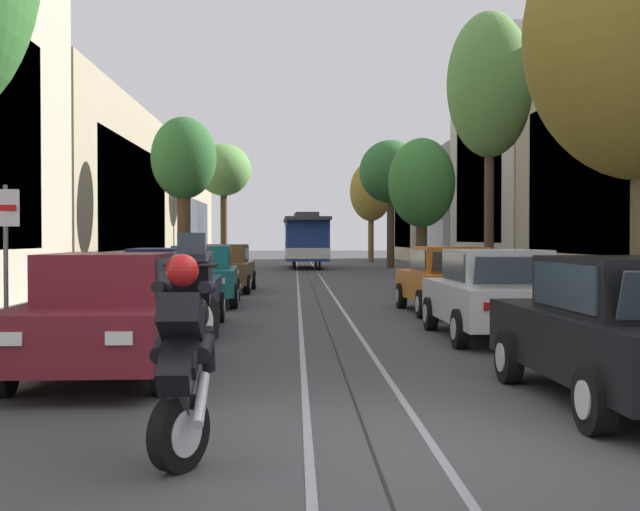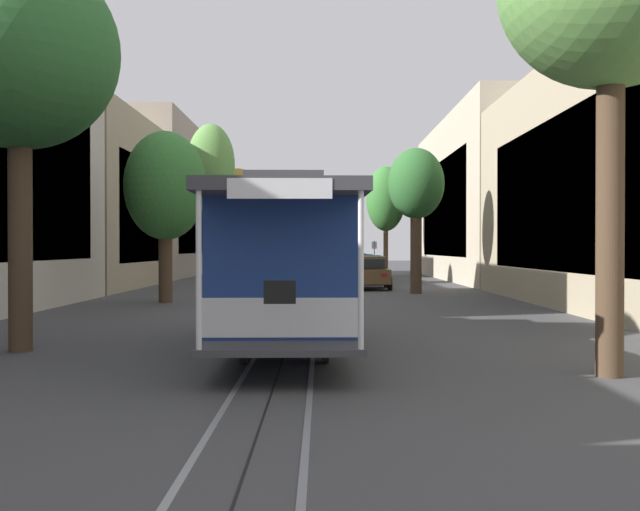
{
  "view_description": "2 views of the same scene",
  "coord_description": "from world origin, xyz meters",
  "px_view_note": "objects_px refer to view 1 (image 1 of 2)",
  "views": [
    {
      "loc": [
        -0.64,
        -7.0,
        1.77
      ],
      "look_at": [
        0.48,
        30.02,
        1.01
      ],
      "focal_mm": 46.29,
      "sensor_mm": 36.0,
      "label": 1
    },
    {
      "loc": [
        -0.69,
        57.51,
        2.01
      ],
      "look_at": [
        -0.61,
        13.54,
        1.54
      ],
      "focal_mm": 43.16,
      "sensor_mm": 36.0,
      "label": 2
    }
  ],
  "objects_px": {
    "fire_hydrant": "(43,329)",
    "street_sign_post": "(6,256)",
    "parked_car_maroon_near_left": "(108,314)",
    "street_tree_kerb_right_mid": "(422,184)",
    "parked_car_black_near_right": "(628,330)",
    "street_tree_kerb_right_fourth": "(391,173)",
    "street_tree_kerb_left_second": "(184,162)",
    "motorcycle_with_rider": "(186,340)",
    "parked_car_orange_mid_right": "(448,279)",
    "cable_car_trolley": "(306,240)",
    "parked_car_white_second_right": "(494,294)",
    "parked_car_brown_fourth_left": "(224,268)",
    "parked_car_navy_second_left": "(171,289)",
    "parked_car_teal_mid_left": "(202,275)",
    "street_tree_kerb_right_second": "(490,87)",
    "street_tree_kerb_right_far": "(371,192)",
    "street_tree_kerb_left_mid": "(224,171)"
  },
  "relations": [
    {
      "from": "motorcycle_with_rider",
      "to": "parked_car_orange_mid_right",
      "type": "bearing_deg",
      "value": 70.58
    },
    {
      "from": "street_tree_kerb_left_second",
      "to": "street_tree_kerb_left_mid",
      "type": "xyz_separation_m",
      "value": [
        -0.36,
        21.5,
        1.41
      ]
    },
    {
      "from": "parked_car_black_near_right",
      "to": "street_tree_kerb_right_mid",
      "type": "relative_size",
      "value": 0.7
    },
    {
      "from": "fire_hydrant",
      "to": "street_tree_kerb_right_second",
      "type": "bearing_deg",
      "value": 51.25
    },
    {
      "from": "street_tree_kerb_left_second",
      "to": "fire_hydrant",
      "type": "height_order",
      "value": "street_tree_kerb_left_second"
    },
    {
      "from": "parked_car_orange_mid_right",
      "to": "motorcycle_with_rider",
      "type": "xyz_separation_m",
      "value": [
        -4.52,
        -12.81,
        0.16
      ]
    },
    {
      "from": "parked_car_orange_mid_right",
      "to": "street_tree_kerb_right_far",
      "type": "bearing_deg",
      "value": 87.21
    },
    {
      "from": "parked_car_brown_fourth_left",
      "to": "parked_car_black_near_right",
      "type": "height_order",
      "value": "same"
    },
    {
      "from": "parked_car_brown_fourth_left",
      "to": "parked_car_orange_mid_right",
      "type": "xyz_separation_m",
      "value": [
        6.01,
        -8.0,
        0.0
      ]
    },
    {
      "from": "street_tree_kerb_left_mid",
      "to": "motorcycle_with_rider",
      "type": "height_order",
      "value": "street_tree_kerb_left_mid"
    },
    {
      "from": "parked_car_teal_mid_left",
      "to": "street_tree_kerb_right_mid",
      "type": "relative_size",
      "value": 0.71
    },
    {
      "from": "parked_car_brown_fourth_left",
      "to": "street_tree_kerb_right_fourth",
      "type": "height_order",
      "value": "street_tree_kerb_right_fourth"
    },
    {
      "from": "parked_car_navy_second_left",
      "to": "parked_car_black_near_right",
      "type": "bearing_deg",
      "value": -51.44
    },
    {
      "from": "street_sign_post",
      "to": "parked_car_white_second_right",
      "type": "bearing_deg",
      "value": 26.79
    },
    {
      "from": "street_tree_kerb_left_mid",
      "to": "motorcycle_with_rider",
      "type": "relative_size",
      "value": 4.2
    },
    {
      "from": "street_tree_kerb_right_far",
      "to": "motorcycle_with_rider",
      "type": "relative_size",
      "value": 4.07
    },
    {
      "from": "parked_car_maroon_near_left",
      "to": "street_tree_kerb_right_mid",
      "type": "xyz_separation_m",
      "value": [
        8.06,
        25.88,
        3.41
      ]
    },
    {
      "from": "street_tree_kerb_left_second",
      "to": "parked_car_white_second_right",
      "type": "bearing_deg",
      "value": -65.18
    },
    {
      "from": "parked_car_black_near_right",
      "to": "street_tree_kerb_right_fourth",
      "type": "bearing_deg",
      "value": 86.87
    },
    {
      "from": "cable_car_trolley",
      "to": "street_tree_kerb_left_second",
      "type": "bearing_deg",
      "value": -104.86
    },
    {
      "from": "parked_car_white_second_right",
      "to": "motorcycle_with_rider",
      "type": "bearing_deg",
      "value": -119.44
    },
    {
      "from": "street_tree_kerb_right_second",
      "to": "street_tree_kerb_right_far",
      "type": "relative_size",
      "value": 1.12
    },
    {
      "from": "parked_car_black_near_right",
      "to": "street_tree_kerb_left_mid",
      "type": "distance_m",
      "value": 44.98
    },
    {
      "from": "parked_car_navy_second_left",
      "to": "parked_car_orange_mid_right",
      "type": "distance_m",
      "value": 6.93
    },
    {
      "from": "parked_car_white_second_right",
      "to": "street_tree_kerb_left_mid",
      "type": "bearing_deg",
      "value": 101.92
    },
    {
      "from": "parked_car_maroon_near_left",
      "to": "street_tree_kerb_right_fourth",
      "type": "xyz_separation_m",
      "value": [
        8.2,
        38.99,
        4.96
      ]
    },
    {
      "from": "parked_car_teal_mid_left",
      "to": "street_tree_kerb_right_second",
      "type": "xyz_separation_m",
      "value": [
        8.24,
        2.13,
        5.47
      ]
    },
    {
      "from": "parked_car_maroon_near_left",
      "to": "parked_car_black_near_right",
      "type": "height_order",
      "value": "same"
    },
    {
      "from": "street_tree_kerb_right_fourth",
      "to": "street_sign_post",
      "type": "relative_size",
      "value": 3.13
    },
    {
      "from": "parked_car_white_second_right",
      "to": "street_tree_kerb_right_second",
      "type": "distance_m",
      "value": 11.45
    },
    {
      "from": "fire_hydrant",
      "to": "street_sign_post",
      "type": "height_order",
      "value": "street_sign_post"
    },
    {
      "from": "street_tree_kerb_left_second",
      "to": "cable_car_trolley",
      "type": "bearing_deg",
      "value": 75.14
    },
    {
      "from": "parked_car_black_near_right",
      "to": "street_tree_kerb_right_second",
      "type": "bearing_deg",
      "value": 81.94
    },
    {
      "from": "street_tree_kerb_left_second",
      "to": "street_tree_kerb_right_fourth",
      "type": "height_order",
      "value": "street_tree_kerb_right_fourth"
    },
    {
      "from": "parked_car_teal_mid_left",
      "to": "street_tree_kerb_right_mid",
      "type": "xyz_separation_m",
      "value": [
        8.13,
        14.42,
        3.41
      ]
    },
    {
      "from": "parked_car_navy_second_left",
      "to": "street_sign_post",
      "type": "relative_size",
      "value": 1.79
    },
    {
      "from": "parked_car_maroon_near_left",
      "to": "cable_car_trolley",
      "type": "bearing_deg",
      "value": 85.46
    },
    {
      "from": "cable_car_trolley",
      "to": "street_tree_kerb_right_second",
      "type": "bearing_deg",
      "value": -78.42
    },
    {
      "from": "street_tree_kerb_left_second",
      "to": "street_tree_kerb_right_far",
      "type": "xyz_separation_m",
      "value": [
        9.86,
        30.51,
        0.61
      ]
    },
    {
      "from": "parked_car_brown_fourth_left",
      "to": "cable_car_trolley",
      "type": "bearing_deg",
      "value": 82.09
    },
    {
      "from": "parked_car_maroon_near_left",
      "to": "street_tree_kerb_right_mid",
      "type": "relative_size",
      "value": 0.7
    },
    {
      "from": "parked_car_navy_second_left",
      "to": "street_tree_kerb_right_far",
      "type": "distance_m",
      "value": 46.41
    },
    {
      "from": "street_tree_kerb_right_fourth",
      "to": "cable_car_trolley",
      "type": "height_order",
      "value": "street_tree_kerb_right_fourth"
    },
    {
      "from": "street_sign_post",
      "to": "street_tree_kerb_right_fourth",
      "type": "bearing_deg",
      "value": 76.23
    },
    {
      "from": "street_tree_kerb_right_fourth",
      "to": "cable_car_trolley",
      "type": "bearing_deg",
      "value": -174.85
    },
    {
      "from": "street_tree_kerb_right_second",
      "to": "parked_car_navy_second_left",
      "type": "bearing_deg",
      "value": -135.03
    },
    {
      "from": "parked_car_brown_fourth_left",
      "to": "parked_car_black_near_right",
      "type": "relative_size",
      "value": 1.0
    },
    {
      "from": "parked_car_maroon_near_left",
      "to": "street_tree_kerb_right_second",
      "type": "height_order",
      "value": "street_tree_kerb_right_second"
    },
    {
      "from": "parked_car_white_second_right",
      "to": "street_tree_kerb_left_second",
      "type": "distance_m",
      "value": 18.71
    },
    {
      "from": "fire_hydrant",
      "to": "street_sign_post",
      "type": "relative_size",
      "value": 0.34
    }
  ]
}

